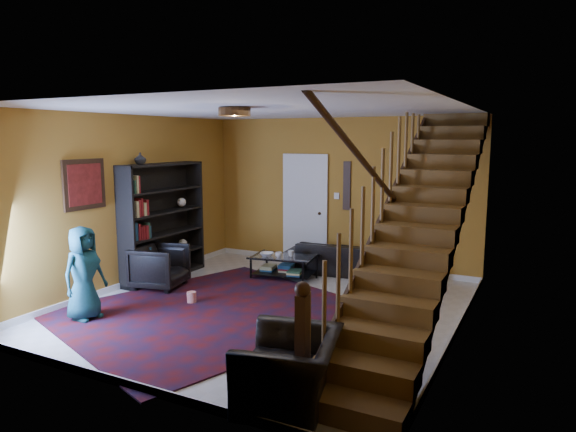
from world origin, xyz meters
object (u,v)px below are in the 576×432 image
Objects in this scene: sofa at (340,258)px; armchair_left at (160,267)px; coffee_table at (284,266)px; armchair_right at (289,370)px; bookshelf at (164,223)px.

armchair_left is at bearing 37.86° from sofa.
sofa reaches higher than coffee_table.
bookshelf is at bearing -139.55° from armchair_right.
armchair_left is (-2.25, -2.24, 0.07)m from sofa.
armchair_right is (3.55, -2.31, -0.03)m from armchair_left.
coffee_table is at bearing -59.90° from armchair_left.
armchair_right reaches higher than sofa.
armchair_right is at bearing -61.61° from coffee_table.
sofa is (2.60, 1.70, -0.69)m from bookshelf.
bookshelf is 2.21m from coffee_table.
armchair_left is (0.35, -0.54, -0.61)m from bookshelf.
sofa is at bearing -177.48° from armchair_right.
armchair_left reaches higher than armchair_right.
bookshelf is 3.19m from sofa.
armchair_left is at bearing -56.60° from bookshelf.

